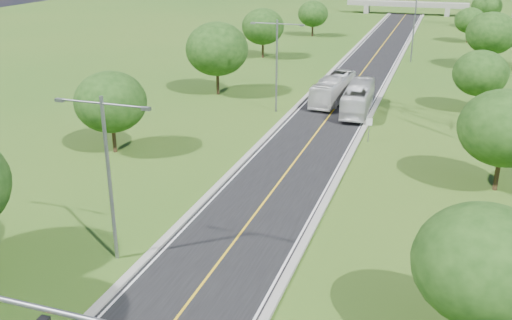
{
  "coord_description": "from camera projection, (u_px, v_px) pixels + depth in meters",
  "views": [
    {
      "loc": [
        11.45,
        -13.55,
        17.86
      ],
      "look_at": [
        -0.84,
        22.78,
        3.0
      ],
      "focal_mm": 40.0,
      "sensor_mm": 36.0,
      "label": 1
    }
  ],
  "objects": [
    {
      "name": "tree_lb",
      "position": [
        111.0,
        102.0,
        49.68
      ],
      "size": [
        6.3,
        6.3,
        7.33
      ],
      "color": "black",
      "rests_on": "ground"
    },
    {
      "name": "tree_rf",
      "position": [
        487.0,
        6.0,
        120.79
      ],
      "size": [
        6.3,
        6.3,
        7.33
      ],
      "color": "black",
      "rests_on": "ground"
    },
    {
      "name": "speed_limit_sign",
      "position": [
        369.0,
        126.0,
        53.27
      ],
      "size": [
        0.55,
        0.09,
        2.4
      ],
      "color": "slate",
      "rests_on": "ground"
    },
    {
      "name": "tree_ra",
      "position": [
        484.0,
        264.0,
        24.82
      ],
      "size": [
        6.3,
        6.3,
        7.33
      ],
      "color": "black",
      "rests_on": "ground"
    },
    {
      "name": "bus_inbound",
      "position": [
        333.0,
        89.0,
        66.48
      ],
      "size": [
        3.54,
        10.99,
        3.01
      ],
      "primitive_type": "imported",
      "rotation": [
        0.0,
        0.0,
        -0.09
      ],
      "color": "silver",
      "rests_on": "road"
    },
    {
      "name": "curb_left",
      "position": [
        330.0,
        73.0,
        81.37
      ],
      "size": [
        0.5,
        150.0,
        0.22
      ],
      "primitive_type": "cube",
      "color": "gray",
      "rests_on": "ground"
    },
    {
      "name": "tree_rb",
      "position": [
        505.0,
        128.0,
        41.78
      ],
      "size": [
        6.72,
        6.72,
        7.82
      ],
      "color": "black",
      "rests_on": "ground"
    },
    {
      "name": "streetlight_near_left",
      "position": [
        108.0,
        166.0,
        32.09
      ],
      "size": [
        5.9,
        0.25,
        10.0
      ],
      "color": "slate",
      "rests_on": "ground"
    },
    {
      "name": "curb_right",
      "position": [
        391.0,
        77.0,
        78.84
      ],
      "size": [
        0.5,
        150.0,
        0.22
      ],
      "primitive_type": "cube",
      "color": "gray",
      "rests_on": "ground"
    },
    {
      "name": "tree_rc",
      "position": [
        480.0,
        73.0,
        61.73
      ],
      "size": [
        5.88,
        5.88,
        6.84
      ],
      "color": "black",
      "rests_on": "ground"
    },
    {
      "name": "streetlight_far_right",
      "position": [
        414.0,
        23.0,
        86.8
      ],
      "size": [
        5.9,
        0.25,
        10.0
      ],
      "color": "slate",
      "rests_on": "ground"
    },
    {
      "name": "tree_lc",
      "position": [
        217.0,
        49.0,
        68.48
      ],
      "size": [
        7.56,
        7.56,
        8.79
      ],
      "color": "black",
      "rests_on": "ground"
    },
    {
      "name": "tree_re",
      "position": [
        470.0,
        20.0,
        104.39
      ],
      "size": [
        5.46,
        5.46,
        6.35
      ],
      "color": "black",
      "rests_on": "ground"
    },
    {
      "name": "tree_ld",
      "position": [
        263.0,
        27.0,
        90.5
      ],
      "size": [
        6.72,
        6.72,
        7.82
      ],
      "color": "black",
      "rests_on": "ground"
    },
    {
      "name": "ground",
      "position": [
        353.0,
        85.0,
        74.84
      ],
      "size": [
        260.0,
        260.0,
        0.0
      ],
      "primitive_type": "plane",
      "color": "#2B5818",
      "rests_on": "ground"
    },
    {
      "name": "overpass",
      "position": [
        407.0,
        5.0,
        144.64
      ],
      "size": [
        30.0,
        3.0,
        3.2
      ],
      "color": "gray",
      "rests_on": "ground"
    },
    {
      "name": "streetlight_mid_left",
      "position": [
        277.0,
        58.0,
        61.24
      ],
      "size": [
        5.9,
        0.25,
        10.0
      ],
      "color": "slate",
      "rests_on": "ground"
    },
    {
      "name": "tree_le",
      "position": [
        313.0,
        14.0,
        111.17
      ],
      "size": [
        5.88,
        5.88,
        6.84
      ],
      "color": "black",
      "rests_on": "ground"
    },
    {
      "name": "tree_rd",
      "position": [
        491.0,
        33.0,
        82.0
      ],
      "size": [
        7.14,
        7.14,
        8.3
      ],
      "color": "black",
      "rests_on": "ground"
    },
    {
      "name": "bus_outbound",
      "position": [
        358.0,
        98.0,
        62.56
      ],
      "size": [
        3.06,
        11.13,
        3.07
      ],
      "primitive_type": "imported",
      "rotation": [
        0.0,
        0.0,
        3.18
      ],
      "color": "silver",
      "rests_on": "road"
    },
    {
      "name": "road",
      "position": [
        360.0,
        75.0,
        80.13
      ],
      "size": [
        8.0,
        150.0,
        0.06
      ],
      "primitive_type": "cube",
      "color": "black",
      "rests_on": "ground"
    }
  ]
}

